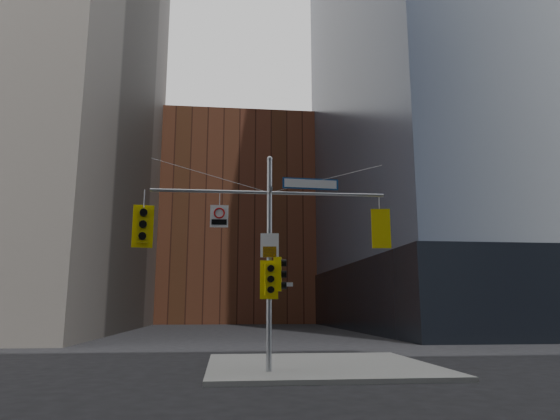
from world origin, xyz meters
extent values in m
plane|color=black|center=(0.00, 0.00, 0.00)|extent=(160.00, 160.00, 0.00)
cube|color=gray|center=(2.00, 4.00, 0.07)|extent=(8.00, 8.00, 0.15)
cube|color=black|center=(28.00, 32.00, 3.00)|extent=(36.40, 36.40, 6.00)
cube|color=brown|center=(0.00, 58.00, 14.00)|extent=(26.00, 20.00, 28.00)
cylinder|color=#9A9CA2|center=(0.00, 2.00, 3.60)|extent=(0.18, 0.18, 7.20)
sphere|color=#9A9CA2|center=(0.00, 2.00, 7.20)|extent=(0.20, 0.20, 0.20)
cylinder|color=#9A9CA2|center=(-2.00, 2.00, 6.00)|extent=(4.00, 0.11, 0.11)
cylinder|color=#9A9CA2|center=(2.00, 2.00, 6.00)|extent=(4.00, 0.11, 0.11)
cylinder|color=#9A9CA2|center=(0.00, 1.65, 6.00)|extent=(0.10, 0.70, 0.10)
cylinder|color=#9A9CA2|center=(-2.00, 2.00, 6.55)|extent=(4.00, 0.02, 1.12)
cylinder|color=#9A9CA2|center=(2.00, 2.00, 6.55)|extent=(4.00, 0.02, 1.12)
cube|color=yellow|center=(-4.17, 2.00, 4.80)|extent=(0.41, 0.32, 1.16)
cube|color=yellow|center=(-4.20, 2.20, 4.80)|extent=(0.68, 0.15, 1.43)
cylinder|color=black|center=(-4.13, 1.78, 5.19)|extent=(0.27, 0.21, 0.24)
cylinder|color=black|center=(-4.15, 1.87, 5.19)|extent=(0.21, 0.06, 0.21)
cylinder|color=black|center=(-4.13, 1.78, 4.80)|extent=(0.27, 0.21, 0.24)
cylinder|color=black|center=(-4.15, 1.87, 4.80)|extent=(0.21, 0.06, 0.21)
cylinder|color=black|center=(-4.13, 1.78, 4.41)|extent=(0.27, 0.21, 0.24)
cylinder|color=#0CE559|center=(-4.15, 1.87, 4.41)|extent=(0.21, 0.06, 0.21)
cube|color=yellow|center=(3.84, 2.00, 4.80)|extent=(0.39, 0.30, 1.09)
cube|color=yellow|center=(3.81, 1.81, 4.80)|extent=(0.64, 0.13, 1.35)
cylinder|color=black|center=(3.87, 2.21, 5.16)|extent=(0.25, 0.20, 0.23)
cylinder|color=black|center=(3.86, 2.12, 5.16)|extent=(0.20, 0.05, 0.20)
cylinder|color=black|center=(3.87, 2.21, 4.80)|extent=(0.25, 0.20, 0.23)
cylinder|color=black|center=(3.86, 2.12, 4.80)|extent=(0.20, 0.05, 0.20)
cylinder|color=black|center=(3.87, 2.21, 4.44)|extent=(0.25, 0.20, 0.23)
cylinder|color=black|center=(3.86, 2.12, 4.44)|extent=(0.20, 0.05, 0.20)
cube|color=yellow|center=(0.28, 2.00, 3.24)|extent=(0.31, 0.40, 1.12)
cylinder|color=black|center=(0.49, 1.97, 3.61)|extent=(0.21, 0.26, 0.23)
cylinder|color=black|center=(0.41, 1.98, 3.61)|extent=(0.05, 0.20, 0.20)
cylinder|color=black|center=(0.49, 1.97, 3.24)|extent=(0.21, 0.26, 0.23)
cylinder|color=black|center=(0.41, 1.98, 3.24)|extent=(0.05, 0.20, 0.20)
cylinder|color=black|center=(0.49, 1.97, 2.86)|extent=(0.21, 0.26, 0.23)
cylinder|color=black|center=(0.41, 1.98, 2.86)|extent=(0.05, 0.20, 0.20)
cube|color=yellow|center=(0.00, 1.72, 3.05)|extent=(0.34, 0.25, 1.02)
cube|color=yellow|center=(-0.01, 1.89, 3.05)|extent=(0.60, 0.07, 1.26)
cylinder|color=black|center=(0.01, 1.53, 3.39)|extent=(0.22, 0.17, 0.21)
cylinder|color=black|center=(0.01, 1.60, 3.39)|extent=(0.18, 0.03, 0.18)
cylinder|color=black|center=(0.01, 1.53, 3.05)|extent=(0.22, 0.17, 0.21)
cylinder|color=black|center=(0.01, 1.60, 3.05)|extent=(0.18, 0.03, 0.18)
cylinder|color=black|center=(0.01, 1.53, 2.71)|extent=(0.22, 0.17, 0.21)
cylinder|color=black|center=(0.01, 1.60, 2.71)|extent=(0.18, 0.03, 0.18)
cube|color=navy|center=(1.43, 2.00, 6.35)|extent=(1.96, 0.17, 0.38)
cube|color=silver|center=(1.43, 1.98, 6.35)|extent=(1.85, 0.13, 0.29)
cube|color=silver|center=(-1.69, 1.98, 5.15)|extent=(0.60, 0.04, 0.75)
torus|color=#B20A0A|center=(-1.69, 1.96, 5.25)|extent=(0.37, 0.06, 0.37)
cube|color=black|center=(-1.69, 1.96, 4.95)|extent=(0.50, 0.02, 0.18)
cube|color=silver|center=(0.00, 1.88, 4.18)|extent=(0.61, 0.10, 0.80)
cube|color=#D88C00|center=(0.00, 1.86, 3.96)|extent=(0.44, 0.06, 0.36)
cube|color=silver|center=(0.45, 2.00, 2.90)|extent=(0.68, 0.04, 0.14)
cube|color=#145926|center=(0.00, 2.45, 2.92)|extent=(0.06, 0.81, 0.16)
camera|label=1|loc=(-1.43, -14.54, 2.20)|focal=32.00mm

